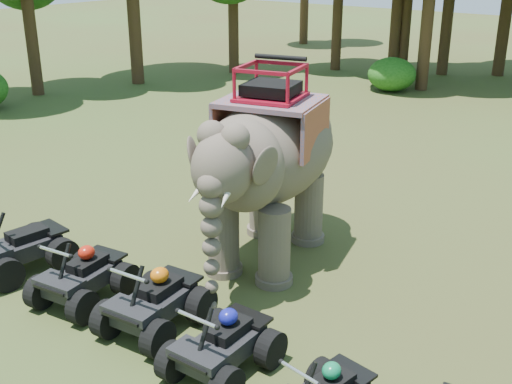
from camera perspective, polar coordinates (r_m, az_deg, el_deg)
ground at (r=12.06m, az=-3.50°, el=-10.11°), size 110.00×110.00×0.00m
elephant at (r=13.05m, az=1.14°, el=2.51°), size 3.33×5.34×4.16m
atv_0 at (r=13.82m, az=-20.25°, el=-3.96°), size 1.58×2.02×1.38m
atv_1 at (r=12.34m, az=-15.21°, el=-6.64°), size 1.51×1.92×1.31m
atv_2 at (r=11.21m, az=-9.02°, el=-8.94°), size 1.52×1.97×1.37m
atv_3 at (r=10.07m, az=-3.00°, el=-12.71°), size 1.32×1.78×1.30m
tree_21 at (r=29.83m, az=-19.61°, el=15.10°), size 5.15×5.15×7.36m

